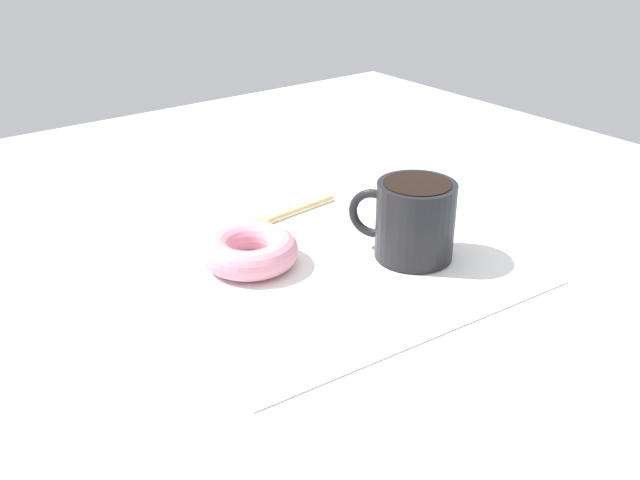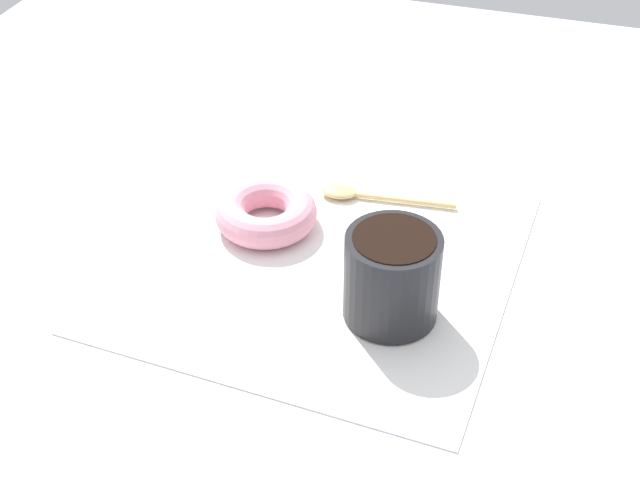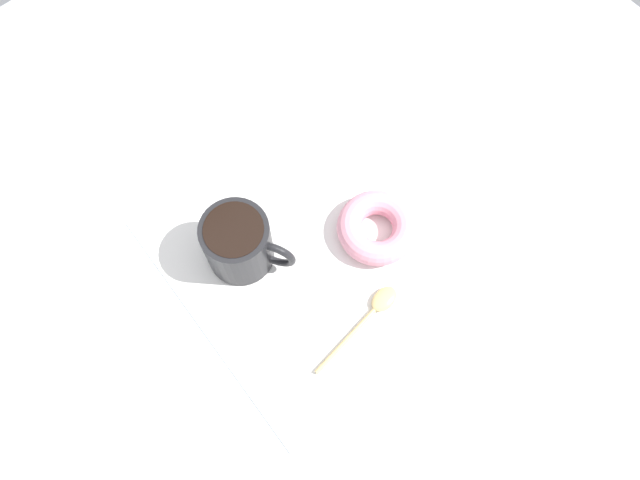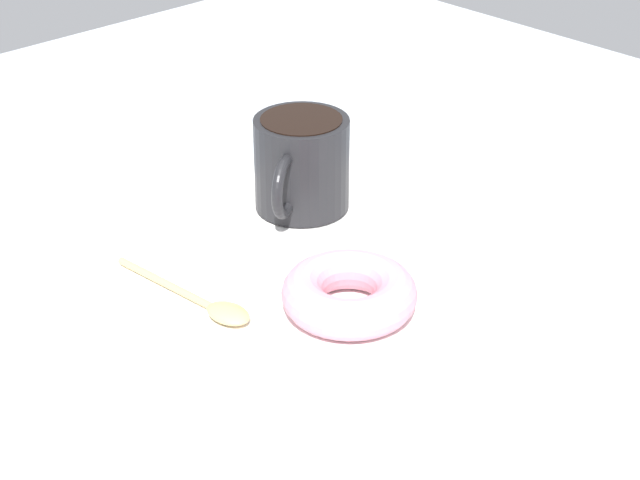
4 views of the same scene
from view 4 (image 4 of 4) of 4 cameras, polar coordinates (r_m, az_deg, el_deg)
ground_plane at (r=83.25cm, az=-0.90°, el=-2.16°), size 120.00×120.00×2.00cm
napkin at (r=83.10cm, az=-0.00°, el=-1.29°), size 36.56×36.56×0.30cm
coffee_cup at (r=89.24cm, az=-1.02°, el=4.15°), size 10.35×7.99×8.03cm
donut at (r=76.45cm, az=1.58°, el=-2.87°), size 9.77×9.77×3.00cm
spoon at (r=77.65cm, az=-5.92°, el=-3.43°), size 2.87×13.60×0.90cm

